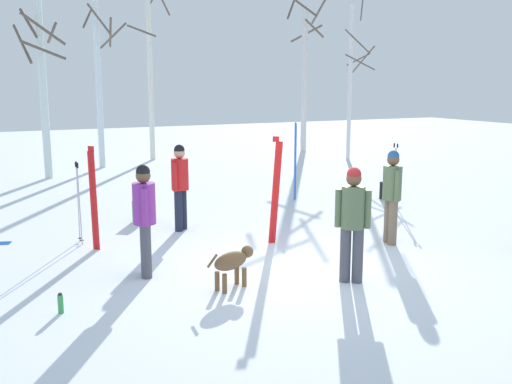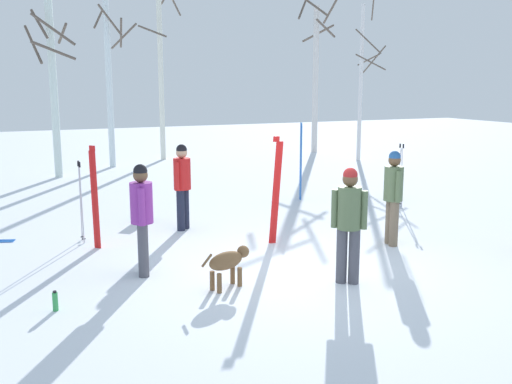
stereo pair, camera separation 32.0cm
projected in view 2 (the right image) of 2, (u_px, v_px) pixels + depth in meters
ground_plane at (303, 271)px, 9.06m from camera, size 60.00×60.00×0.00m
person_0 at (182, 181)px, 11.44m from camera, size 0.40×0.39×1.72m
person_1 at (393, 192)px, 10.36m from camera, size 0.34×0.51×1.72m
person_2 at (142, 212)px, 8.70m from camera, size 0.34×0.51×1.72m
person_4 at (349, 218)px, 8.35m from camera, size 0.43×0.35×1.72m
dog at (228, 262)px, 8.27m from camera, size 0.86×0.42×0.57m
ski_pair_planted_0 at (95, 198)px, 10.15m from camera, size 0.12×0.12×1.83m
ski_pair_planted_1 at (301, 162)px, 14.39m from camera, size 0.04×0.14×1.94m
ski_pair_planted_2 at (276, 191)px, 10.46m from camera, size 0.26×0.06×1.97m
ski_poles_0 at (400, 173)px, 13.65m from camera, size 0.07×0.22×1.49m
ski_poles_1 at (81, 199)px, 10.59m from camera, size 0.07×0.27×1.50m
backpack_0 at (393, 191)px, 14.50m from camera, size 0.29×0.32×0.44m
backpack_1 at (144, 210)px, 12.39m from camera, size 0.34×0.35×0.44m
water_bottle_0 at (55, 301)px, 7.47m from camera, size 0.07×0.07×0.27m
birch_tree_1 at (53, 77)px, 17.42m from camera, size 1.37×1.18×5.79m
birch_tree_2 at (109, 72)px, 19.63m from camera, size 1.41×1.52×6.18m
birch_tree_3 at (161, 50)px, 21.37m from camera, size 1.67×1.46×7.90m
birch_tree_4 at (316, 73)px, 23.89m from camera, size 1.83×1.78×6.33m
birch_tree_5 at (362, 80)px, 21.35m from camera, size 1.37×1.38×5.82m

